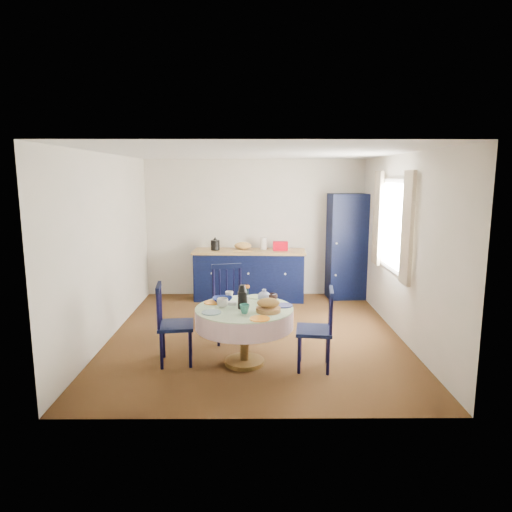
{
  "coord_description": "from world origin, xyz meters",
  "views": [
    {
      "loc": [
        -0.03,
        -6.12,
        2.2
      ],
      "look_at": [
        0.01,
        0.2,
        1.09
      ],
      "focal_mm": 32.0,
      "sensor_mm": 36.0,
      "label": 1
    }
  ],
  "objects": [
    {
      "name": "mug_b",
      "position": [
        -0.13,
        -1.22,
        0.74
      ],
      "size": [
        0.11,
        0.11,
        0.1
      ],
      "primitive_type": "imported",
      "color": "#2C7365",
      "rests_on": "dining_table"
    },
    {
      "name": "wall_back",
      "position": [
        0.0,
        2.25,
        1.25
      ],
      "size": [
        4.0,
        0.02,
        2.5
      ],
      "primitive_type": "cube",
      "color": "beige",
      "rests_on": "floor"
    },
    {
      "name": "chair_left",
      "position": [
        -0.99,
        -0.96,
        0.49
      ],
      "size": [
        0.46,
        0.48,
        0.96
      ],
      "rotation": [
        0.0,
        0.0,
        1.69
      ],
      "color": "black",
      "rests_on": "floor"
    },
    {
      "name": "chair_right",
      "position": [
        0.71,
        -1.13,
        0.48
      ],
      "size": [
        0.46,
        0.48,
        0.95
      ],
      "rotation": [
        0.0,
        0.0,
        -1.71
      ],
      "color": "black",
      "rests_on": "floor"
    },
    {
      "name": "window",
      "position": [
        1.95,
        0.3,
        1.52
      ],
      "size": [
        0.1,
        1.74,
        1.45
      ],
      "color": "white",
      "rests_on": "wall_right"
    },
    {
      "name": "wall_left",
      "position": [
        -2.0,
        0.0,
        1.25
      ],
      "size": [
        0.02,
        4.5,
        2.5
      ],
      "primitive_type": "cube",
      "color": "beige",
      "rests_on": "floor"
    },
    {
      "name": "mug_d",
      "position": [
        -0.33,
        -0.61,
        0.74
      ],
      "size": [
        0.1,
        0.1,
        0.09
      ],
      "primitive_type": "imported",
      "color": "silver",
      "rests_on": "dining_table"
    },
    {
      "name": "mug_a",
      "position": [
        -0.39,
        -0.97,
        0.74
      ],
      "size": [
        0.13,
        0.13,
        0.11
      ],
      "primitive_type": "imported",
      "color": "silver",
      "rests_on": "dining_table"
    },
    {
      "name": "cobalt_bowl",
      "position": [
        -0.4,
        -0.76,
        0.72
      ],
      "size": [
        0.24,
        0.24,
        0.06
      ],
      "primitive_type": "imported",
      "color": "navy",
      "rests_on": "dining_table"
    },
    {
      "name": "floor",
      "position": [
        0.0,
        0.0,
        0.0
      ],
      "size": [
        4.5,
        4.5,
        0.0
      ],
      "primitive_type": "plane",
      "color": "black",
      "rests_on": "ground"
    },
    {
      "name": "chair_far",
      "position": [
        -0.36,
        -0.17,
        0.52
      ],
      "size": [
        0.55,
        0.53,
        1.02
      ],
      "rotation": [
        0.0,
        0.0,
        0.24
      ],
      "color": "black",
      "rests_on": "floor"
    },
    {
      "name": "kitchen_counter",
      "position": [
        -0.1,
        1.9,
        0.46
      ],
      "size": [
        2.02,
        0.72,
        1.13
      ],
      "rotation": [
        0.0,
        0.0,
        -0.05
      ],
      "color": "black",
      "rests_on": "floor"
    },
    {
      "name": "mug_c",
      "position": [
        0.2,
        -0.74,
        0.74
      ],
      "size": [
        0.13,
        0.13,
        0.1
      ],
      "primitive_type": "imported",
      "color": "black",
      "rests_on": "dining_table"
    },
    {
      "name": "ceiling",
      "position": [
        0.0,
        0.0,
        2.5
      ],
      "size": [
        4.5,
        4.5,
        0.0
      ],
      "primitive_type": "plane",
      "rotation": [
        3.14,
        0.0,
        0.0
      ],
      "color": "white",
      "rests_on": "wall_back"
    },
    {
      "name": "dining_table",
      "position": [
        -0.12,
        -1.0,
        0.57
      ],
      "size": [
        1.14,
        1.15,
        0.97
      ],
      "color": "brown",
      "rests_on": "floor"
    },
    {
      "name": "wall_right",
      "position": [
        2.0,
        0.0,
        1.25
      ],
      "size": [
        0.02,
        4.5,
        2.5
      ],
      "primitive_type": "cube",
      "color": "beige",
      "rests_on": "floor"
    },
    {
      "name": "pantry_cabinet",
      "position": [
        1.66,
        2.0,
        0.95
      ],
      "size": [
        0.69,
        0.52,
        1.89
      ],
      "rotation": [
        0.0,
        0.0,
        0.07
      ],
      "color": "black",
      "rests_on": "floor"
    }
  ]
}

